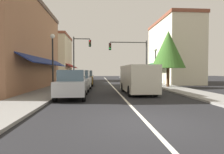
% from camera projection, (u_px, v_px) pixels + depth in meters
% --- Properties ---
extents(ground_plane, '(80.00, 80.00, 0.00)m').
position_uv_depth(ground_plane, '(111.00, 84.00, 24.08)').
color(ground_plane, black).
extents(sidewalk_left, '(2.60, 56.00, 0.12)m').
position_uv_depth(sidewalk_left, '(67.00, 84.00, 23.68)').
color(sidewalk_left, gray).
rests_on(sidewalk_left, ground).
extents(sidewalk_right, '(2.60, 56.00, 0.12)m').
position_uv_depth(sidewalk_right, '(153.00, 84.00, 24.48)').
color(sidewalk_right, gray).
rests_on(sidewalk_right, ground).
extents(lane_center_stripe, '(0.14, 52.00, 0.01)m').
position_uv_depth(lane_center_stripe, '(111.00, 84.00, 24.08)').
color(lane_center_stripe, silver).
rests_on(lane_center_stripe, ground).
extents(storefront_left_block, '(5.78, 14.20, 8.18)m').
position_uv_depth(storefront_left_block, '(17.00, 45.00, 17.31)').
color(storefront_left_block, '#9E6B4C').
rests_on(storefront_left_block, ground).
extents(storefront_right_block, '(5.64, 10.20, 8.84)m').
position_uv_depth(storefront_right_block, '(173.00, 52.00, 26.59)').
color(storefront_right_block, beige).
rests_on(storefront_right_block, ground).
extents(storefront_far_left, '(6.92, 8.20, 7.98)m').
position_uv_depth(storefront_far_left, '(53.00, 58.00, 33.22)').
color(storefront_far_left, beige).
rests_on(storefront_far_left, ground).
extents(parked_car_nearest_left, '(1.86, 4.14, 1.77)m').
position_uv_depth(parked_car_nearest_left, '(72.00, 84.00, 11.77)').
color(parked_car_nearest_left, '#B7BABF').
rests_on(parked_car_nearest_left, ground).
extents(parked_car_second_left, '(1.87, 4.15, 1.77)m').
position_uv_depth(parked_car_second_left, '(80.00, 81.00, 16.14)').
color(parked_car_second_left, silver).
rests_on(parked_car_second_left, ground).
extents(parked_car_third_left, '(1.86, 4.14, 1.77)m').
position_uv_depth(parked_car_third_left, '(86.00, 78.00, 21.67)').
color(parked_car_third_left, brown).
rests_on(parked_car_third_left, ground).
extents(parked_car_far_left, '(1.87, 4.14, 1.77)m').
position_uv_depth(parked_car_far_left, '(87.00, 77.00, 26.19)').
color(parked_car_far_left, '#4C5156').
rests_on(parked_car_far_left, ground).
extents(van_in_lane, '(2.07, 5.21, 2.12)m').
position_uv_depth(van_in_lane, '(138.00, 78.00, 14.20)').
color(van_in_lane, beige).
rests_on(van_in_lane, ground).
extents(traffic_signal_mast_arm, '(5.10, 0.50, 5.73)m').
position_uv_depth(traffic_signal_mast_arm, '(133.00, 54.00, 24.74)').
color(traffic_signal_mast_arm, '#333333').
rests_on(traffic_signal_mast_arm, ground).
extents(traffic_signal_left_corner, '(2.38, 0.50, 6.20)m').
position_uv_depth(traffic_signal_left_corner, '(79.00, 54.00, 24.72)').
color(traffic_signal_left_corner, '#333333').
rests_on(traffic_signal_left_corner, ground).
extents(street_lamp_left_near, '(0.36, 0.36, 4.58)m').
position_uv_depth(street_lamp_left_near, '(53.00, 53.00, 14.56)').
color(street_lamp_left_near, black).
rests_on(street_lamp_left_near, ground).
extents(street_lamp_right_mid, '(0.36, 0.36, 4.32)m').
position_uv_depth(street_lamp_right_mid, '(155.00, 60.00, 21.70)').
color(street_lamp_right_mid, black).
rests_on(street_lamp_right_mid, ground).
extents(tree_right_near, '(3.40, 3.40, 5.75)m').
position_uv_depth(tree_right_near, '(168.00, 50.00, 19.01)').
color(tree_right_near, '#4C331E').
rests_on(tree_right_near, ground).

